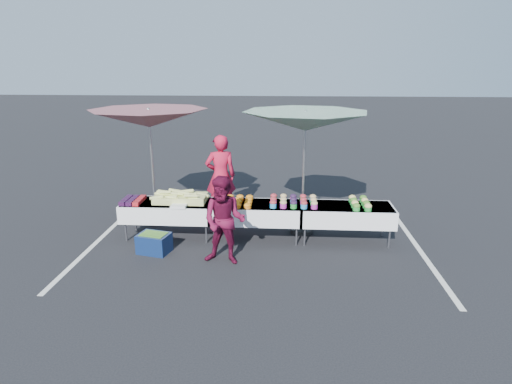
# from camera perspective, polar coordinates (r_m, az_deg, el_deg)

# --- Properties ---
(ground) EXTENTS (80.00, 80.00, 0.00)m
(ground) POSITION_cam_1_polar(r_m,az_deg,el_deg) (8.87, -0.00, -6.20)
(ground) COLOR black
(stripe_left) EXTENTS (0.10, 5.00, 0.00)m
(stripe_left) POSITION_cam_1_polar(r_m,az_deg,el_deg) (9.61, -19.49, -5.34)
(stripe_left) COLOR silver
(stripe_left) RESTS_ON ground
(stripe_right) EXTENTS (0.10, 5.00, 0.00)m
(stripe_right) POSITION_cam_1_polar(r_m,az_deg,el_deg) (9.24, 20.34, -6.32)
(stripe_right) COLOR silver
(stripe_right) RESTS_ON ground
(table_left) EXTENTS (1.86, 0.81, 0.75)m
(table_left) POSITION_cam_1_polar(r_m,az_deg,el_deg) (8.95, -11.58, -2.33)
(table_left) COLOR white
(table_left) RESTS_ON ground
(table_center) EXTENTS (1.86, 0.81, 0.75)m
(table_center) POSITION_cam_1_polar(r_m,az_deg,el_deg) (8.66, -0.00, -2.64)
(table_center) COLOR white
(table_center) RESTS_ON ground
(table_right) EXTENTS (1.86, 0.81, 0.75)m
(table_right) POSITION_cam_1_polar(r_m,az_deg,el_deg) (8.73, 11.89, -2.85)
(table_right) COLOR white
(table_right) RESTS_ON ground
(berry_punnets) EXTENTS (0.40, 0.54, 0.08)m
(berry_punnets) POSITION_cam_1_polar(r_m,az_deg,el_deg) (9.05, -16.10, -1.08)
(berry_punnets) COLOR black
(berry_punnets) RESTS_ON table_left
(corn_pile) EXTENTS (1.16, 0.57, 0.26)m
(corn_pile) POSITION_cam_1_polar(r_m,az_deg,el_deg) (8.85, -10.09, -0.72)
(corn_pile) COLOR #DCDA71
(corn_pile) RESTS_ON table_left
(plastic_bags) EXTENTS (0.30, 0.25, 0.05)m
(plastic_bags) POSITION_cam_1_polar(r_m,az_deg,el_deg) (8.54, -10.23, -1.83)
(plastic_bags) COLOR white
(plastic_bags) RESTS_ON table_left
(carrot_bowls) EXTENTS (0.55, 0.69, 0.11)m
(carrot_bowls) POSITION_cam_1_polar(r_m,az_deg,el_deg) (8.61, -2.33, -1.25)
(carrot_bowls) COLOR orange
(carrot_bowls) RESTS_ON table_center
(potato_cups) EXTENTS (0.94, 0.58, 0.16)m
(potato_cups) POSITION_cam_1_polar(r_m,az_deg,el_deg) (8.56, 5.01, -1.18)
(potato_cups) COLOR #2A85C7
(potato_cups) RESTS_ON table_right
(bean_baskets) EXTENTS (0.36, 0.68, 0.15)m
(bean_baskets) POSITION_cam_1_polar(r_m,az_deg,el_deg) (8.69, 13.69, -1.40)
(bean_baskets) COLOR #228B32
(bean_baskets) RESTS_ON table_right
(vendor) EXTENTS (0.79, 0.62, 1.92)m
(vendor) POSITION_cam_1_polar(r_m,az_deg,el_deg) (9.94, -4.73, 2.15)
(vendor) COLOR #BD1536
(vendor) RESTS_ON ground
(customer) EXTENTS (0.86, 0.72, 1.61)m
(customer) POSITION_cam_1_polar(r_m,az_deg,el_deg) (7.56, -4.25, -3.85)
(customer) COLOR #570D29
(customer) RESTS_ON ground
(umbrella_left) EXTENTS (2.94, 2.94, 2.57)m
(umbrella_left) POSITION_cam_1_polar(r_m,az_deg,el_deg) (9.46, -14.09, 9.40)
(umbrella_left) COLOR black
(umbrella_left) RESTS_ON ground
(umbrella_right) EXTENTS (3.01, 3.01, 2.59)m
(umbrella_right) POSITION_cam_1_polar(r_m,az_deg,el_deg) (8.63, 6.58, 9.24)
(umbrella_right) COLOR black
(umbrella_right) RESTS_ON ground
(storage_bin) EXTENTS (0.66, 0.54, 0.38)m
(storage_bin) POSITION_cam_1_polar(r_m,az_deg,el_deg) (8.40, -13.42, -6.59)
(storage_bin) COLOR #0E1F47
(storage_bin) RESTS_ON ground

